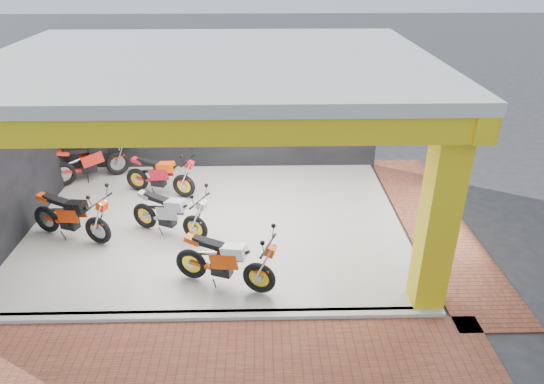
% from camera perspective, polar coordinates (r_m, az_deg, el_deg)
% --- Properties ---
extents(ground, '(80.00, 80.00, 0.00)m').
position_cam_1_polar(ground, '(9.18, -7.32, -10.28)').
color(ground, '#2D2D30').
rests_on(ground, ground).
extents(showroom_floor, '(8.00, 6.00, 0.10)m').
position_cam_1_polar(showroom_floor, '(10.81, -6.36, -3.65)').
color(showroom_floor, white).
rests_on(showroom_floor, ground).
extents(showroom_ceiling, '(8.40, 6.40, 0.20)m').
position_cam_1_polar(showroom_ceiling, '(9.52, -7.48, 15.09)').
color(showroom_ceiling, beige).
rests_on(showroom_ceiling, corner_column).
extents(back_wall, '(8.20, 0.20, 3.50)m').
position_cam_1_polar(back_wall, '(12.97, -5.69, 9.91)').
color(back_wall, black).
rests_on(back_wall, ground).
extents(left_wall, '(0.20, 6.20, 3.50)m').
position_cam_1_polar(left_wall, '(11.22, -28.22, 4.01)').
color(left_wall, black).
rests_on(left_wall, ground).
extents(corner_column, '(0.50, 0.50, 3.50)m').
position_cam_1_polar(corner_column, '(8.02, 19.06, -2.72)').
color(corner_column, yellow).
rests_on(corner_column, ground).
extents(header_beam_front, '(8.40, 0.30, 0.40)m').
position_cam_1_polar(header_beam_front, '(6.72, -9.74, 7.27)').
color(header_beam_front, yellow).
rests_on(header_beam_front, corner_column).
extents(header_beam_right, '(0.30, 6.40, 0.40)m').
position_cam_1_polar(header_beam_right, '(9.99, 16.73, 13.01)').
color(header_beam_right, yellow).
rests_on(header_beam_right, corner_column).
extents(floor_kerb, '(8.00, 0.20, 0.10)m').
position_cam_1_polar(floor_kerb, '(8.36, -7.99, -14.23)').
color(floor_kerb, white).
rests_on(floor_kerb, ground).
extents(paver_front, '(9.00, 1.40, 0.03)m').
position_cam_1_polar(paver_front, '(7.82, -8.59, -18.18)').
color(paver_front, brown).
rests_on(paver_front, ground).
extents(paver_right, '(1.40, 7.00, 0.03)m').
position_cam_1_polar(paver_right, '(11.43, 18.40, -3.36)').
color(paver_right, brown).
rests_on(paver_right, ground).
extents(moto_hero, '(2.14, 1.38, 1.22)m').
position_cam_1_polar(moto_hero, '(8.30, -1.55, -8.46)').
color(moto_hero, '#EA4709').
rests_on(moto_hero, showroom_floor).
extents(moto_row_a, '(2.05, 1.47, 1.18)m').
position_cam_1_polar(moto_row_a, '(9.84, -9.13, -2.83)').
color(moto_row_a, '#A0A2A8').
rests_on(moto_row_a, showroom_floor).
extents(moto_row_b, '(2.13, 1.42, 1.22)m').
position_cam_1_polar(moto_row_b, '(10.23, -20.02, -2.88)').
color(moto_row_b, '#EC3909').
rests_on(moto_row_b, showroom_floor).
extents(moto_row_c, '(2.06, 1.27, 1.18)m').
position_cam_1_polar(moto_row_c, '(11.64, -10.43, 1.96)').
color(moto_row_c, red).
rests_on(moto_row_c, showroom_floor).
extents(moto_row_d, '(2.21, 1.70, 1.28)m').
position_cam_1_polar(moto_row_d, '(13.25, -17.85, 4.46)').
color(moto_row_d, red).
rests_on(moto_row_d, showroom_floor).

